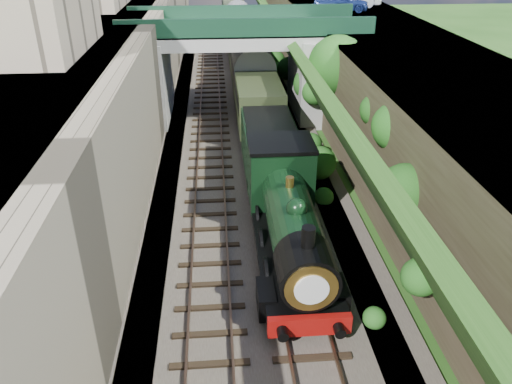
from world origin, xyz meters
name	(u,v)px	position (x,y,z in m)	size (l,w,h in m)	color
ground	(277,384)	(0.00, 0.00, 0.00)	(160.00, 160.00, 0.00)	#1E4714
trackbed	(241,136)	(0.00, 20.00, 0.10)	(10.00, 90.00, 0.20)	#473F38
retaining_wall	(151,86)	(-5.50, 20.00, 3.50)	(1.00, 90.00, 7.00)	#756B56
street_plateau_left	(93,88)	(-9.00, 20.00, 3.50)	(6.00, 90.00, 7.00)	#262628
street_plateau_right	(389,87)	(9.50, 20.00, 3.12)	(8.00, 90.00, 6.25)	#262628
embankment_slope	(322,96)	(5.04, 19.29, 2.84)	(4.27, 90.00, 6.36)	#1E4714
track_left	(210,134)	(-2.00, 20.00, 0.25)	(2.50, 90.00, 0.20)	black
track_right	(259,133)	(1.20, 20.00, 0.25)	(2.50, 90.00, 0.20)	black
road_bridge	(251,60)	(0.94, 24.00, 4.08)	(16.00, 6.40, 7.25)	gray
building_near	(35,6)	(-9.50, 14.00, 9.00)	(4.00, 8.00, 4.00)	gray
tree	(338,67)	(5.91, 19.18, 4.65)	(3.60, 3.80, 6.60)	black
car_blue	(341,2)	(8.43, 30.22, 6.98)	(1.73, 4.30, 1.47)	navy
locomotive	(289,220)	(1.20, 6.34, 1.89)	(3.10, 10.22, 3.83)	black
tender	(270,152)	(1.20, 13.70, 1.62)	(2.70, 6.00, 3.05)	black
coach_front	(252,80)	(1.20, 26.30, 2.05)	(2.90, 18.00, 3.70)	black
coach_middle	(239,32)	(1.20, 45.10, 2.05)	(2.90, 18.00, 3.70)	black
coach_rear	(233,7)	(1.20, 63.90, 2.05)	(2.90, 18.00, 3.70)	black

